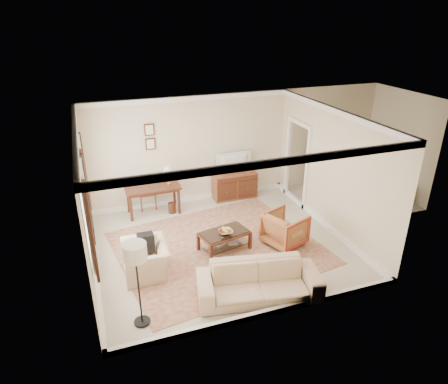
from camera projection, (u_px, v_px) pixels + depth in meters
room_shell at (220, 140)px, 8.03m from camera, size 5.51×5.01×2.91m
annex_bedroom at (357, 185)px, 11.27m from camera, size 3.00×2.70×2.90m
window_front at (87, 216)px, 6.99m from camera, size 0.12×1.56×1.80m
window_rear at (84, 183)px, 8.36m from camera, size 0.12×1.56×1.80m
doorway at (297, 164)px, 10.72m from camera, size 0.10×1.12×2.25m
rug at (218, 247)px, 8.93m from camera, size 4.71×4.20×0.01m
writing_desk at (153, 190)px, 10.21m from camera, size 1.38×0.69×0.76m
desk_chair at (147, 190)px, 10.53m from camera, size 0.50×0.50×1.05m
desk_lamp at (168, 175)px, 10.19m from camera, size 0.32×0.32×0.50m
framed_prints at (150, 137)px, 10.06m from camera, size 0.25×0.04×0.68m
sideboard at (235, 185)px, 11.18m from camera, size 1.21×0.47×0.75m
tv at (235, 157)px, 10.82m from camera, size 0.95×0.54×0.12m
coffee_table at (224, 236)px, 8.72m from camera, size 1.17×0.83×0.45m
fruit_bowl at (226, 231)px, 8.60m from camera, size 0.42×0.42×0.10m
book_a at (214, 244)px, 8.72m from camera, size 0.27×0.14×0.38m
book_b at (228, 242)px, 8.84m from camera, size 0.28×0.08×0.38m
striped_armchair at (285, 227)px, 8.92m from camera, size 1.00×1.03×0.84m
club_armchair at (145, 255)px, 7.89m from camera, size 0.68×1.02×0.87m
backpack at (146, 241)px, 7.91m from camera, size 0.30×0.37×0.40m
sofa at (259, 277)px, 7.23m from camera, size 2.32×1.08×0.87m
floor_lamp at (135, 258)px, 6.24m from camera, size 0.39×0.39×1.56m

